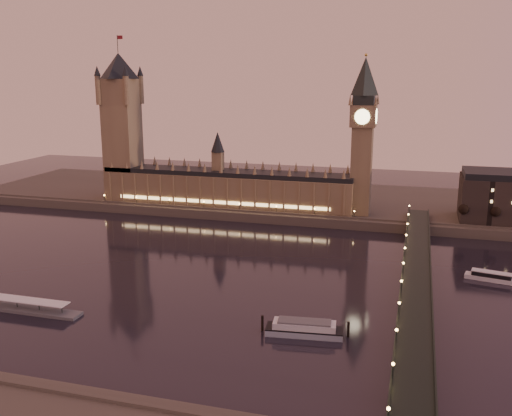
% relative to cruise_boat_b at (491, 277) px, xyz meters
% --- Properties ---
extents(ground, '(700.00, 700.00, 0.00)m').
position_rel_cruise_boat_b_xyz_m(ground, '(-127.06, -26.79, -1.96)').
color(ground, black).
rests_on(ground, ground).
extents(far_embankment, '(560.00, 130.00, 6.00)m').
position_rel_cruise_boat_b_xyz_m(far_embankment, '(-97.06, 138.21, 1.04)').
color(far_embankment, '#423D35').
rests_on(far_embankment, ground).
extents(palace_of_westminster, '(180.00, 26.62, 52.00)m').
position_rel_cruise_boat_b_xyz_m(palace_of_westminster, '(-167.19, 94.20, 19.74)').
color(palace_of_westminster, brown).
rests_on(palace_of_westminster, ground).
extents(victoria_tower, '(31.68, 31.68, 118.00)m').
position_rel_cruise_boat_b_xyz_m(victoria_tower, '(-247.06, 94.21, 63.83)').
color(victoria_tower, brown).
rests_on(victoria_tower, ground).
extents(big_ben, '(17.68, 17.68, 104.00)m').
position_rel_cruise_boat_b_xyz_m(big_ben, '(-73.07, 94.20, 61.99)').
color(big_ben, brown).
rests_on(big_ben, ground).
extents(westminster_bridge, '(13.20, 260.00, 15.30)m').
position_rel_cruise_boat_b_xyz_m(westminster_bridge, '(-35.45, -26.79, 3.55)').
color(westminster_bridge, black).
rests_on(westminster_bridge, ground).
extents(bare_tree_0, '(5.68, 5.68, 11.55)m').
position_rel_cruise_boat_b_xyz_m(bare_tree_0, '(-6.52, 82.21, 12.65)').
color(bare_tree_0, black).
rests_on(bare_tree_0, ground).
extents(bare_tree_1, '(5.68, 5.68, 11.55)m').
position_rel_cruise_boat_b_xyz_m(bare_tree_1, '(10.13, 82.21, 12.65)').
color(bare_tree_1, black).
rests_on(bare_tree_1, ground).
extents(cruise_boat_b, '(24.86, 10.99, 4.46)m').
position_rel_cruise_boat_b_xyz_m(cruise_boat_b, '(0.00, 0.00, 0.00)').
color(cruise_boat_b, silver).
rests_on(cruise_boat_b, ground).
extents(moored_barge, '(33.76, 11.53, 6.23)m').
position_rel_cruise_boat_b_xyz_m(moored_barge, '(-75.44, -82.78, 0.67)').
color(moored_barge, '#8595A9').
rests_on(moored_barge, ground).
extents(pontoon_pier, '(45.75, 7.63, 12.20)m').
position_rel_cruise_boat_b_xyz_m(pontoon_pier, '(-190.49, -92.83, -0.65)').
color(pontoon_pier, '#595B5E').
rests_on(pontoon_pier, ground).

